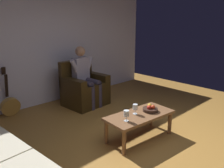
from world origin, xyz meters
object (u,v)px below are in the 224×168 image
Objects in this scene: person_seated at (85,75)px; guitar at (10,105)px; armchair at (84,89)px; fruit_bowl at (150,109)px; coffee_table at (140,118)px; wine_glass_near at (135,108)px; wine_glass_far at (126,114)px.

guitar is at bearing -25.13° from person_seated.
armchair is at bearing -90.00° from person_seated.
armchair reaches higher than fruit_bowl.
coffee_table is 7.19× the size of wine_glass_near.
armchair reaches higher than coffee_table.
guitar is (1.11, -2.31, -0.14)m from coffee_table.
person_seated is 1.91m from wine_glass_far.
person_seated is 1.59m from guitar.
coffee_table is 1.19× the size of guitar.
coffee_table is 0.24m from fruit_bowl.
person_seated reaches higher than coffee_table.
armchair is 0.76× the size of person_seated.
armchair is 0.85× the size of coffee_table.
armchair is 1.01× the size of guitar.
coffee_table is 4.74× the size of fruit_bowl.
fruit_bowl is at bearing 169.37° from coffee_table.
wine_glass_far is at bearing 4.49° from coffee_table.
fruit_bowl is at bearing 178.58° from wine_glass_far.
wine_glass_near is 0.30m from wine_glass_far.
person_seated is (-0.00, 0.04, 0.34)m from armchair.
wine_glass_near reaches higher than coffee_table.
guitar is 2.51m from wine_glass_near.
armchair is at bearing -92.78° from fruit_bowl.
person_seated reaches higher than wine_glass_near.
person_seated reaches higher than armchair.
person_seated is 7.85× the size of wine_glass_far.
wine_glass_far is (0.28, 0.08, 0.00)m from wine_glass_near.
person_seated is 1.83m from fruit_bowl.
wine_glass_near is 0.98× the size of wine_glass_far.
armchair is 0.34m from person_seated.
armchair is 6.09× the size of wine_glass_near.
guitar reaches higher than wine_glass_far.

